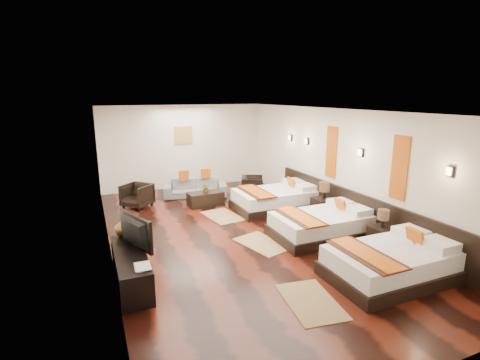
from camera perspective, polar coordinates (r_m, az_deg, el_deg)
name	(u,v)px	position (r m, az deg, el deg)	size (l,w,h in m)	color
floor	(238,234)	(8.32, -0.37, -8.65)	(5.50, 9.50, 0.01)	black
ceiling	(237,111)	(7.71, -0.40, 11.00)	(5.50, 9.50, 0.01)	white
back_wall	(184,147)	(12.35, -8.95, 5.25)	(5.50, 0.01, 2.80)	silver
left_wall	(105,187)	(7.32, -20.66, -1.10)	(0.01, 9.50, 2.80)	silver
right_wall	(339,166)	(9.29, 15.48, 2.23)	(0.01, 9.50, 2.80)	silver
headboard_panel	(357,211)	(8.91, 18.07, -4.75)	(0.08, 6.60, 0.90)	black
bed_near	(392,263)	(6.91, 23.01, -12.00)	(2.21, 1.39, 0.84)	black
bed_mid	(322,225)	(8.31, 12.92, -6.93)	(2.18, 1.37, 0.83)	black
bed_far	(276,199)	(10.04, 5.70, -3.02)	(2.25, 1.41, 0.86)	black
nightstand_a	(381,235)	(8.05, 21.60, -8.15)	(0.43, 0.43, 0.85)	black
nightstand_b	(323,206)	(9.47, 13.13, -4.04)	(0.49, 0.49, 0.98)	black
jute_mat_near	(311,301)	(5.97, 11.19, -18.42)	(0.75, 1.20, 0.01)	olive
jute_mat_mid	(263,243)	(7.85, 3.61, -10.05)	(0.75, 1.20, 0.01)	olive
jute_mat_far	(223,216)	(9.51, -2.79, -5.74)	(0.75, 1.20, 0.01)	olive
tv_console	(131,268)	(6.51, -16.98, -13.23)	(0.50, 1.80, 0.55)	black
tv	(130,233)	(6.44, -17.05, -8.02)	(1.01, 0.13, 0.58)	black
book	(134,268)	(5.82, -16.46, -13.31)	(0.24, 0.32, 0.03)	black
figurine	(124,226)	(7.07, -17.98, -7.03)	(0.36, 0.36, 0.38)	brown
sofa	(195,188)	(11.33, -7.14, -1.21)	(1.93, 0.75, 0.56)	slate
armchair_left	(137,195)	(10.60, -16.08, -2.37)	(0.72, 0.74, 0.67)	black
armchair_right	(252,186)	(11.37, 1.98, -0.90)	(0.66, 0.68, 0.62)	black
coffee_table	(205,199)	(10.38, -5.52, -3.00)	(1.00, 0.50, 0.40)	black
table_plant	(206,188)	(10.31, -5.43, -1.23)	(0.23, 0.20, 0.25)	#286220
orange_panel_a	(400,168)	(7.86, 24.07, 1.78)	(0.04, 0.40, 1.30)	#D86014
orange_panel_b	(332,152)	(9.46, 14.37, 4.34)	(0.04, 0.40, 1.30)	#D86014
sconce_near	(450,171)	(7.12, 30.45, 1.21)	(0.07, 0.12, 0.18)	black
sconce_mid	(361,153)	(8.58, 18.73, 4.16)	(0.07, 0.12, 0.18)	black
sconce_far	(307,141)	(10.31, 10.61, 6.10)	(0.07, 0.12, 0.18)	black
sconce_lounge	(290,138)	(11.07, 8.03, 6.69)	(0.07, 0.12, 0.18)	black
gold_artwork	(183,135)	(12.28, -8.99, 7.08)	(0.60, 0.04, 0.60)	#AD873F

